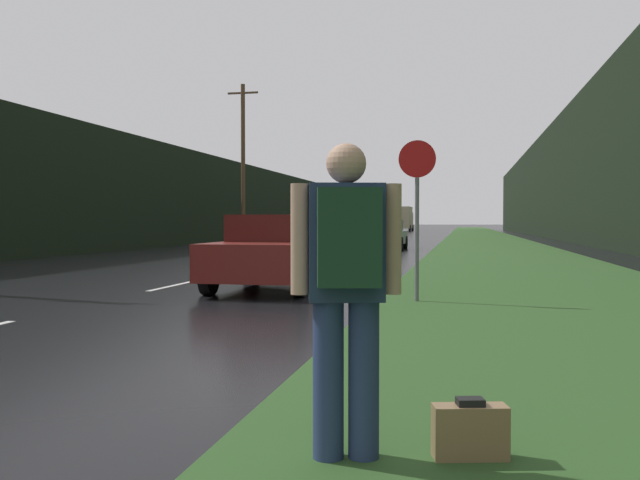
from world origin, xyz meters
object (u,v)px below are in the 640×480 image
at_px(suitcase, 470,433).
at_px(delivery_truck, 403,218).
at_px(hitchhiker_with_backpack, 347,280).
at_px(car_passing_near, 274,252).
at_px(stop_sign, 417,205).
at_px(car_oncoming, 354,229).
at_px(car_passing_far, 384,235).

distance_m(suitcase, delivery_truck, 90.02).
height_order(hitchhiker_with_backpack, car_passing_near, hitchhiker_with_backpack).
height_order(hitchhiker_with_backpack, suitcase, hitchhiker_with_backpack).
xyz_separation_m(stop_sign, car_oncoming, (-7.43, 39.71, -0.85)).
bearing_deg(suitcase, stop_sign, 82.21).
distance_m(suitcase, car_passing_near, 9.84).
xyz_separation_m(car_oncoming, delivery_truck, (-0.00, 42.45, 0.99)).
xyz_separation_m(stop_sign, car_passing_far, (-2.93, 20.82, -0.91)).
relative_size(hitchhiker_with_backpack, car_passing_near, 0.44).
bearing_deg(suitcase, car_oncoming, 85.99).
height_order(stop_sign, car_passing_far, stop_sign).
relative_size(suitcase, car_passing_near, 0.11).
bearing_deg(stop_sign, suitcase, -83.88).
height_order(hitchhiker_with_backpack, car_passing_far, hitchhiker_with_backpack).
xyz_separation_m(hitchhiker_with_backpack, delivery_truck, (-7.56, 89.79, 0.74)).
height_order(suitcase, car_oncoming, car_oncoming).
height_order(suitcase, delivery_truck, delivery_truck).
height_order(stop_sign, car_passing_near, stop_sign).
bearing_deg(stop_sign, car_oncoming, 100.60).
bearing_deg(car_passing_near, suitcase, 112.33).
distance_m(stop_sign, delivery_truck, 82.50).
bearing_deg(car_passing_far, car_oncoming, -76.60).
relative_size(suitcase, car_oncoming, 0.10).
bearing_deg(car_passing_far, delivery_truck, -85.80).
relative_size(car_passing_near, car_oncoming, 0.93).
xyz_separation_m(suitcase, car_passing_far, (-3.73, 28.28, 0.54)).
bearing_deg(stop_sign, car_passing_far, 98.02).
height_order(car_oncoming, delivery_truck, delivery_truck).
xyz_separation_m(hitchhiker_with_backpack, car_passing_near, (-3.06, 9.26, -0.29)).
bearing_deg(stop_sign, delivery_truck, 95.17).
height_order(stop_sign, car_oncoming, stop_sign).
xyz_separation_m(suitcase, car_passing_near, (-3.73, 9.09, 0.57)).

